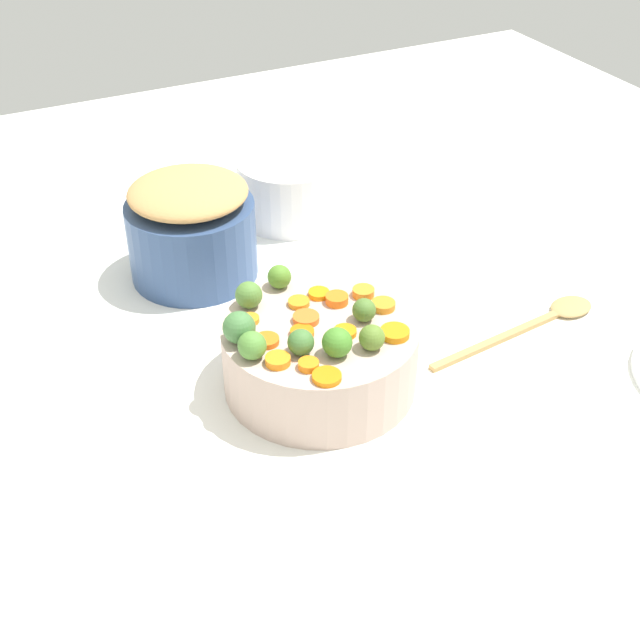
{
  "coord_description": "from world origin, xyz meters",
  "views": [
    {
      "loc": [
        0.46,
        0.87,
        0.82
      ],
      "look_at": [
        0.03,
        0.01,
        0.13
      ],
      "focal_mm": 49.18,
      "sensor_mm": 36.0,
      "label": 1
    }
  ],
  "objects_px": {
    "wooden_spoon": "(545,318)",
    "casserole_dish": "(289,188)",
    "metal_pot": "(192,240)",
    "serving_bowl_carrots": "(320,356)"
  },
  "relations": [
    {
      "from": "serving_bowl_carrots",
      "to": "metal_pot",
      "type": "bearing_deg",
      "value": -80.61
    },
    {
      "from": "wooden_spoon",
      "to": "casserole_dish",
      "type": "bearing_deg",
      "value": -66.29
    },
    {
      "from": "wooden_spoon",
      "to": "casserole_dish",
      "type": "distance_m",
      "value": 0.54
    },
    {
      "from": "serving_bowl_carrots",
      "to": "wooden_spoon",
      "type": "xyz_separation_m",
      "value": [
        -0.39,
        0.02,
        -0.05
      ]
    },
    {
      "from": "casserole_dish",
      "to": "metal_pot",
      "type": "bearing_deg",
      "value": 26.6
    },
    {
      "from": "serving_bowl_carrots",
      "to": "metal_pot",
      "type": "relative_size",
      "value": 1.29
    },
    {
      "from": "casserole_dish",
      "to": "serving_bowl_carrots",
      "type": "bearing_deg",
      "value": 70.11
    },
    {
      "from": "wooden_spoon",
      "to": "casserole_dish",
      "type": "relative_size",
      "value": 1.68
    },
    {
      "from": "metal_pot",
      "to": "wooden_spoon",
      "type": "height_order",
      "value": "metal_pot"
    },
    {
      "from": "wooden_spoon",
      "to": "metal_pot",
      "type": "bearing_deg",
      "value": -40.13
    }
  ]
}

